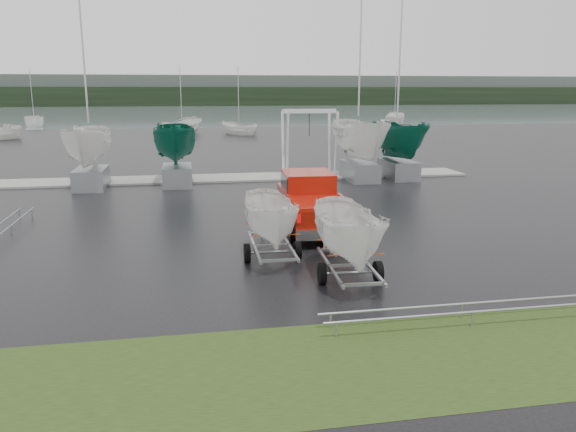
{
  "coord_description": "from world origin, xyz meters",
  "views": [
    {
      "loc": [
        -2.3,
        -20.73,
        5.3
      ],
      "look_at": [
        0.99,
        -2.94,
        1.2
      ],
      "focal_mm": 35.0,
      "sensor_mm": 36.0,
      "label": 1
    }
  ],
  "objects_px": {
    "trailer_parked": "(271,180)",
    "boat_hoist": "(309,133)",
    "pickup_truck": "(311,199)",
    "trailer_hitched": "(351,187)"
  },
  "relations": [
    {
      "from": "pickup_truck",
      "to": "trailer_parked",
      "type": "height_order",
      "value": "trailer_parked"
    },
    {
      "from": "trailer_parked",
      "to": "boat_hoist",
      "type": "distance_m",
      "value": 17.49
    },
    {
      "from": "trailer_hitched",
      "to": "boat_hoist",
      "type": "xyz_separation_m",
      "value": [
        3.12,
        19.19,
        -0.03
      ]
    },
    {
      "from": "pickup_truck",
      "to": "trailer_hitched",
      "type": "bearing_deg",
      "value": -90.0
    },
    {
      "from": "trailer_hitched",
      "to": "boat_hoist",
      "type": "bearing_deg",
      "value": 84.04
    },
    {
      "from": "boat_hoist",
      "to": "trailer_hitched",
      "type": "bearing_deg",
      "value": -99.24
    },
    {
      "from": "trailer_parked",
      "to": "boat_hoist",
      "type": "relative_size",
      "value": 1.15
    },
    {
      "from": "trailer_hitched",
      "to": "trailer_parked",
      "type": "distance_m",
      "value": 3.03
    },
    {
      "from": "trailer_parked",
      "to": "boat_hoist",
      "type": "xyz_separation_m",
      "value": [
        4.95,
        16.78,
        0.1
      ]
    },
    {
      "from": "pickup_truck",
      "to": "trailer_hitched",
      "type": "xyz_separation_m",
      "value": [
        -0.38,
        -6.58,
        1.63
      ]
    }
  ]
}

